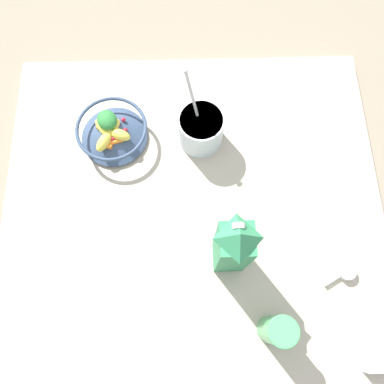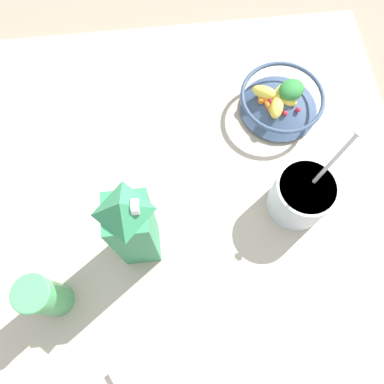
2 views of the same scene
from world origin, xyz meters
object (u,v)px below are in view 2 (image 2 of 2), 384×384
Objects in this scene: yogurt_tub at (302,195)px; drinking_cup at (45,297)px; fruit_bowl at (281,101)px; milk_carton at (134,229)px.

yogurt_tub reaches higher than drinking_cup.
yogurt_tub is at bearing -73.75° from drinking_cup.
milk_carton reaches higher than fruit_bowl.
fruit_bowl is 0.49m from milk_carton.
fruit_bowl is at bearing -53.07° from drinking_cup.
milk_carton is (-0.31, 0.36, 0.11)m from fruit_bowl.
milk_carton is at bearing 130.88° from fruit_bowl.
drinking_cup reaches higher than fruit_bowl.
yogurt_tub is (0.06, -0.35, -0.09)m from milk_carton.
yogurt_tub reaches higher than fruit_bowl.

